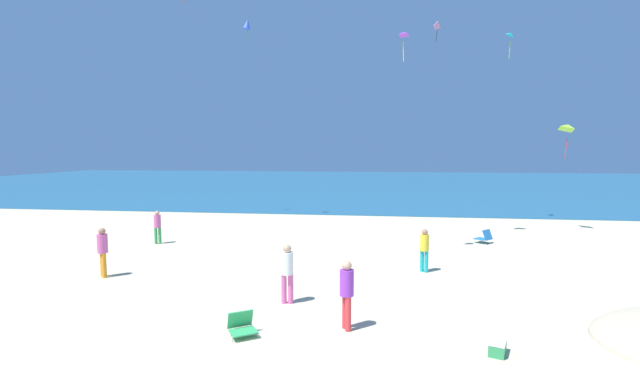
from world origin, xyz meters
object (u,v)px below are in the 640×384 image
(person_0, at_px, (157,225))
(kite_purple, at_px, (403,35))
(cooler_box, at_px, (497,347))
(person_3, at_px, (424,247))
(kite_lime, at_px, (568,127))
(beach_chair_near_camera, at_px, (484,237))
(kite_blue, at_px, (247,24))
(beach_chair_far_right, at_px, (242,325))
(person_1, at_px, (287,270))
(person_4, at_px, (103,249))
(kite_pink, at_px, (437,27))
(person_2, at_px, (347,290))
(kite_teal, at_px, (511,35))

(person_0, height_order, kite_purple, kite_purple)
(cooler_box, height_order, person_3, person_3)
(cooler_box, relative_size, kite_lime, 0.32)
(beach_chair_near_camera, height_order, kite_blue, kite_blue)
(kite_blue, bearing_deg, person_3, -48.22)
(beach_chair_far_right, relative_size, person_0, 0.53)
(kite_blue, xyz_separation_m, kite_lime, (17.65, -1.61, -6.30))
(person_1, bearing_deg, beach_chair_near_camera, -47.42)
(beach_chair_far_right, bearing_deg, kite_blue, 162.50)
(cooler_box, bearing_deg, beach_chair_near_camera, 78.98)
(cooler_box, relative_size, person_4, 0.35)
(cooler_box, xyz_separation_m, kite_pink, (1.43, 25.08, 13.16))
(person_4, bearing_deg, beach_chair_near_camera, 160.49)
(person_3, bearing_deg, kite_lime, -7.21)
(cooler_box, height_order, kite_purple, kite_purple)
(person_3, xyz_separation_m, kite_lime, (8.07, 9.11, 4.61))
(kite_pink, height_order, kite_lime, kite_pink)
(person_1, bearing_deg, kite_lime, -52.20)
(beach_chair_near_camera, bearing_deg, person_3, 102.58)
(person_2, bearing_deg, person_4, 132.05)
(beach_chair_far_right, bearing_deg, beach_chair_near_camera, 112.06)
(person_2, height_order, kite_purple, kite_purple)
(person_4, bearing_deg, person_2, 110.85)
(kite_purple, distance_m, kite_lime, 11.61)
(person_3, bearing_deg, kite_blue, 76.09)
(cooler_box, height_order, kite_lime, kite_lime)
(beach_chair_far_right, height_order, cooler_box, beach_chair_far_right)
(beach_chair_far_right, distance_m, kite_purple, 12.73)
(beach_chair_near_camera, relative_size, person_0, 0.58)
(person_2, relative_size, person_4, 0.99)
(kite_lime, bearing_deg, kite_pink, 120.79)
(person_2, height_order, person_4, person_4)
(beach_chair_far_right, bearing_deg, kite_pink, 130.59)
(person_1, height_order, kite_blue, kite_blue)
(cooler_box, xyz_separation_m, kite_lime, (7.13, 15.51, 5.35))
(person_2, bearing_deg, kite_purple, 52.25)
(person_3, bearing_deg, kite_teal, 7.98)
(person_1, relative_size, person_4, 0.99)
(cooler_box, xyz_separation_m, person_3, (-0.93, 6.40, 0.74))
(kite_blue, height_order, kite_lime, kite_blue)
(person_1, relative_size, kite_pink, 1.18)
(person_1, bearing_deg, kite_teal, -41.57)
(beach_chair_far_right, distance_m, beach_chair_near_camera, 14.07)
(beach_chair_near_camera, xyz_separation_m, kite_teal, (2.46, 6.11, 10.56))
(person_2, xyz_separation_m, kite_blue, (-7.25, 16.23, 10.82))
(person_4, bearing_deg, kite_pink, -170.10)
(kite_lime, bearing_deg, kite_purple, -142.49)
(kite_blue, bearing_deg, beach_chair_near_camera, -22.53)
(kite_lime, bearing_deg, person_2, -125.42)
(cooler_box, xyz_separation_m, person_2, (-3.27, 0.89, 0.83))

